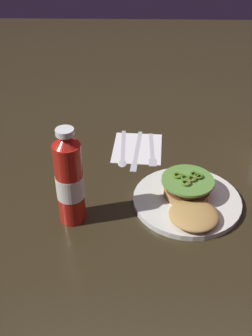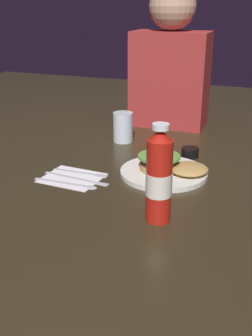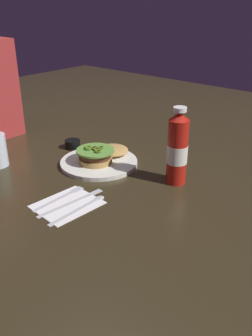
% 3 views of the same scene
% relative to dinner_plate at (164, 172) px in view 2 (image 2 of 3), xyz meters
% --- Properties ---
extents(ground_plane, '(3.00, 3.00, 0.00)m').
position_rel_dinner_plate_xyz_m(ground_plane, '(-0.15, -0.01, -0.01)').
color(ground_plane, '#2F2716').
extents(dinner_plate, '(0.26, 0.26, 0.01)m').
position_rel_dinner_plate_xyz_m(dinner_plate, '(0.00, 0.00, 0.00)').
color(dinner_plate, silver).
rests_on(dinner_plate, ground_plane).
extents(burger_sandwich, '(0.21, 0.13, 0.05)m').
position_rel_dinner_plate_xyz_m(burger_sandwich, '(0.02, 0.00, 0.03)').
color(burger_sandwich, '#B48A49').
rests_on(burger_sandwich, dinner_plate).
extents(ketchup_bottle, '(0.06, 0.06, 0.24)m').
position_rel_dinner_plate_xyz_m(ketchup_bottle, '(0.06, -0.27, 0.10)').
color(ketchup_bottle, red).
rests_on(ketchup_bottle, ground_plane).
extents(water_glass, '(0.07, 0.07, 0.11)m').
position_rel_dinner_plate_xyz_m(water_glass, '(-0.23, 0.26, 0.05)').
color(water_glass, silver).
rests_on(water_glass, ground_plane).
extents(condiment_cup, '(0.06, 0.06, 0.03)m').
position_rel_dinner_plate_xyz_m(condiment_cup, '(0.04, 0.18, 0.01)').
color(condiment_cup, black).
rests_on(condiment_cup, ground_plane).
extents(napkin, '(0.18, 0.15, 0.00)m').
position_rel_dinner_plate_xyz_m(napkin, '(-0.25, -0.12, -0.01)').
color(napkin, white).
rests_on(napkin, ground_plane).
extents(spoon_utensil, '(0.20, 0.03, 0.00)m').
position_rel_dinner_plate_xyz_m(spoon_utensil, '(-0.22, -0.16, -0.00)').
color(spoon_utensil, silver).
rests_on(spoon_utensil, napkin).
extents(butter_knife, '(0.22, 0.04, 0.00)m').
position_rel_dinner_plate_xyz_m(butter_knife, '(-0.22, -0.12, -0.00)').
color(butter_knife, silver).
rests_on(butter_knife, napkin).
extents(fork_utensil, '(0.18, 0.02, 0.00)m').
position_rel_dinner_plate_xyz_m(fork_utensil, '(-0.23, -0.08, -0.00)').
color(fork_utensil, silver).
rests_on(fork_utensil, napkin).
extents(diner_person, '(0.31, 0.18, 0.56)m').
position_rel_dinner_plate_xyz_m(diner_person, '(-0.13, 0.54, 0.25)').
color(diner_person, '#A22C2B').
rests_on(diner_person, ground_plane).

